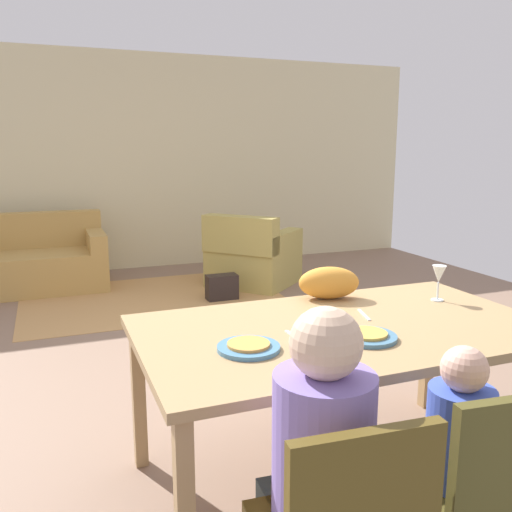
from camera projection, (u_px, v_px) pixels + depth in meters
The scene contains 18 objects.
ground_plane at pixel (234, 351), 4.19m from camera, with size 7.43×6.48×0.02m, color #876A57.
back_wall at pixel (150, 163), 6.92m from camera, with size 7.43×0.10×2.70m, color beige.
dining_table at pixel (344, 340), 2.43m from camera, with size 1.83×1.04×0.76m.
plate_near_man at pixel (249, 348), 2.13m from camera, with size 0.25×0.25×0.02m, color teal.
pizza_near_man at pixel (249, 344), 2.12m from camera, with size 0.17×0.17×0.01m, color gold.
plate_near_child at pixel (367, 337), 2.25m from camera, with size 0.25×0.25×0.02m, color teal.
pizza_near_child at pixel (367, 333), 2.25m from camera, with size 0.17×0.17×0.01m, color gold.
wine_glass at pixel (439, 276), 2.79m from camera, with size 0.07×0.07×0.19m.
fork at pixel (294, 336), 2.27m from camera, with size 0.02×0.15×0.01m, color silver.
knife at pixel (364, 315), 2.56m from camera, with size 0.01×0.17×0.01m, color silver.
person_man at pixel (317, 493), 1.64m from camera, with size 0.30×0.41×1.11m.
dining_chair_child at pixel (486, 496), 1.66m from camera, with size 0.46×0.46×0.87m.
person_child at pixel (449, 481), 1.83m from camera, with size 0.22×0.30×0.92m.
cat at pixel (329, 283), 2.84m from camera, with size 0.32×0.16×0.17m, color orange.
area_rug at pixel (153, 298), 5.63m from camera, with size 2.60×1.80×0.01m, color tan.
couch at pixel (27, 263), 5.92m from camera, with size 1.66×0.86×0.82m.
armchair at pixel (252, 257), 6.13m from camera, with size 1.21×1.21×0.82m.
handbag at pixel (222, 287), 5.56m from camera, with size 0.32×0.16×0.26m, color #2B221F.
Camera 1 is at (-1.27, -3.11, 1.54)m, focal length 37.95 mm.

